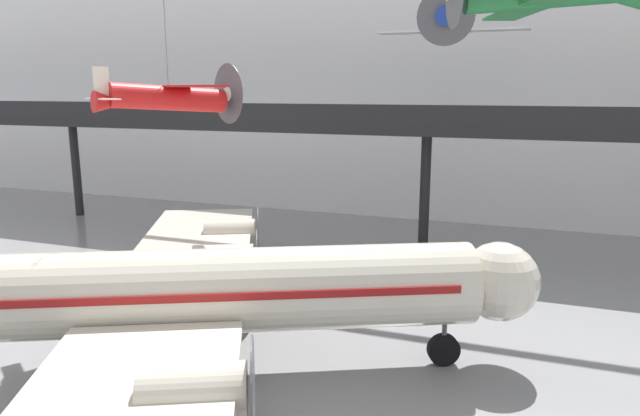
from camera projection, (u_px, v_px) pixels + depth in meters
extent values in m
cube|color=white|center=(450.00, 65.00, 46.58)|extent=(140.00, 3.00, 25.58)
cube|color=black|center=(425.00, 128.00, 37.50)|extent=(110.00, 3.20, 0.90)
cube|color=black|center=(421.00, 114.00, 35.88)|extent=(110.00, 0.12, 1.10)
cylinder|color=black|center=(76.00, 170.00, 49.44)|extent=(0.70, 0.70, 7.92)
cylinder|color=black|center=(425.00, 192.00, 39.29)|extent=(0.70, 0.70, 7.92)
cylinder|color=beige|center=(141.00, 293.00, 21.18)|extent=(24.06, 13.74, 3.20)
sphere|color=beige|center=(499.00, 281.00, 22.49)|extent=(3.13, 3.13, 3.13)
cube|color=maroon|center=(140.00, 285.00, 21.12)|extent=(22.51, 13.04, 0.29)
cube|color=beige|center=(196.00, 243.00, 30.80)|extent=(12.22, 17.03, 0.28)
cylinder|color=beige|center=(224.00, 260.00, 27.51)|extent=(3.30, 2.65, 1.53)
cylinder|color=#4C4C51|center=(257.00, 259.00, 27.66)|extent=(1.31, 2.65, 2.91)
cylinder|color=beige|center=(230.00, 232.00, 32.84)|extent=(3.30, 2.65, 1.53)
cylinder|color=#4C4C51|center=(258.00, 232.00, 32.99)|extent=(1.31, 2.65, 2.91)
cylinder|color=beige|center=(194.00, 391.00, 15.63)|extent=(3.30, 2.65, 1.53)
cylinder|color=#4C4C51|center=(253.00, 388.00, 15.78)|extent=(1.31, 2.65, 2.91)
cylinder|color=#4C4C51|center=(444.00, 336.00, 22.74)|extent=(0.20, 0.20, 1.21)
cylinder|color=black|center=(444.00, 350.00, 22.86)|extent=(1.34, 0.90, 1.30)
cylinder|color=#4C4C51|center=(164.00, 321.00, 24.15)|extent=(0.20, 0.20, 1.21)
cylinder|color=black|center=(165.00, 334.00, 24.28)|extent=(1.34, 0.90, 1.30)
cylinder|color=#4C4C51|center=(138.00, 381.00, 19.17)|extent=(0.20, 0.20, 1.21)
cylinder|color=black|center=(139.00, 398.00, 19.30)|extent=(1.34, 0.90, 1.30)
cylinder|color=red|center=(169.00, 98.00, 27.22)|extent=(4.10, 5.41, 1.51)
cone|color=silver|center=(224.00, 94.00, 28.91)|extent=(1.39, 1.36, 1.05)
cylinder|color=#4C4C51|center=(228.00, 94.00, 29.03)|extent=(2.57, 1.70, 3.04)
cone|color=red|center=(111.00, 102.00, 25.64)|extent=(1.69, 1.86, 1.08)
cube|color=red|center=(175.00, 86.00, 27.30)|extent=(7.89, 5.81, 0.10)
cube|color=silver|center=(101.00, 83.00, 25.26)|extent=(0.43, 0.61, 1.40)
cube|color=silver|center=(103.00, 99.00, 25.40)|extent=(2.92, 2.24, 0.06)
cube|color=#1E6B33|center=(534.00, 5.00, 19.73)|extent=(4.05, 8.32, 0.10)
cylinder|color=silver|center=(453.00, 25.00, 37.20)|extent=(1.39, 6.48, 1.65)
cone|color=navy|center=(446.00, 17.00, 34.06)|extent=(1.21, 1.07, 1.20)
cylinder|color=#4C4C51|center=(446.00, 16.00, 33.84)|extent=(3.46, 0.07, 3.46)
cone|color=silver|center=(458.00, 32.00, 40.11)|extent=(1.15, 1.78, 1.21)
cube|color=silver|center=(452.00, 31.00, 36.92)|extent=(9.71, 1.65, 0.10)
cube|color=navy|center=(459.00, 19.00, 40.28)|extent=(0.07, 0.78, 1.60)
cube|color=navy|center=(459.00, 30.00, 40.44)|extent=(3.46, 0.81, 0.06)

